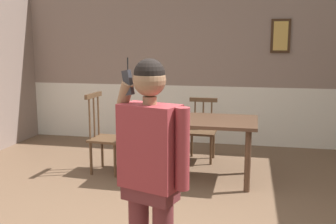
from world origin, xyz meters
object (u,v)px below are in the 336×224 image
object	(u,v)px
chair_by_doorway	(105,136)
person_figure	(151,166)
chair_near_window	(202,130)
dining_table	(193,127)

from	to	relation	value
chair_by_doorway	person_figure	xyz separation A→B (m)	(1.25, -2.41, 0.42)
chair_near_window	person_figure	size ratio (longest dim) A/B	0.56
chair_near_window	dining_table	bearing A→B (deg)	90.58
dining_table	chair_near_window	size ratio (longest dim) A/B	1.75
dining_table	person_figure	world-z (taller)	person_figure
dining_table	person_figure	distance (m)	2.41
chair_by_doorway	person_figure	size ratio (longest dim) A/B	0.66
dining_table	chair_by_doorway	xyz separation A→B (m)	(-1.18, 0.01, -0.18)
chair_by_doorway	chair_near_window	bearing A→B (deg)	128.37
chair_near_window	person_figure	xyz separation A→B (m)	(0.07, -3.22, 0.47)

